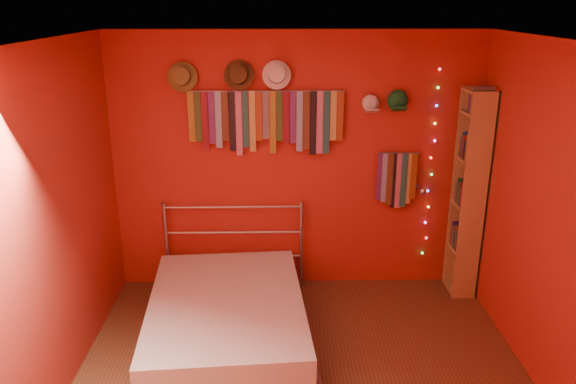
{
  "coord_description": "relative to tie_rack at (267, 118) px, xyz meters",
  "views": [
    {
      "loc": [
        -0.18,
        -3.42,
        2.74
      ],
      "look_at": [
        -0.1,
        0.9,
        1.26
      ],
      "focal_mm": 35.0,
      "sensor_mm": 36.0,
      "label": 1
    }
  ],
  "objects": [
    {
      "name": "back_wall",
      "position": [
        0.28,
        0.06,
        -0.46
      ],
      "size": [
        3.5,
        0.02,
        2.5
      ],
      "primitive_type": "cube",
      "color": "#AA2A1B",
      "rests_on": "ground"
    },
    {
      "name": "right_wall",
      "position": [
        2.03,
        -1.69,
        -0.46
      ],
      "size": [
        0.02,
        3.5,
        2.5
      ],
      "primitive_type": "cube",
      "color": "#AA2A1B",
      "rests_on": "ground"
    },
    {
      "name": "left_wall",
      "position": [
        -1.47,
        -1.69,
        -0.46
      ],
      "size": [
        0.02,
        3.5,
        2.5
      ],
      "primitive_type": "cube",
      "color": "#AA2A1B",
      "rests_on": "ground"
    },
    {
      "name": "ceiling",
      "position": [
        0.28,
        -1.69,
        0.79
      ],
      "size": [
        3.5,
        3.5,
        0.02
      ],
      "primitive_type": "cube",
      "color": "white",
      "rests_on": "back_wall"
    },
    {
      "name": "tie_rack",
      "position": [
        0.0,
        0.0,
        0.0
      ],
      "size": [
        1.45,
        0.03,
        0.6
      ],
      "color": "#A6A6AA",
      "rests_on": "back_wall"
    },
    {
      "name": "small_tie_rack",
      "position": [
        1.24,
        0.0,
        -0.58
      ],
      "size": [
        0.4,
        0.03,
        0.55
      ],
      "color": "#A6A6AA",
      "rests_on": "back_wall"
    },
    {
      "name": "fedora_olive",
      "position": [
        -0.75,
        -0.03,
        0.39
      ],
      "size": [
        0.27,
        0.15,
        0.27
      ],
      "rotation": [
        1.36,
        0.0,
        0.0
      ],
      "color": "olive",
      "rests_on": "back_wall"
    },
    {
      "name": "fedora_brown",
      "position": [
        -0.25,
        -0.03,
        0.4
      ],
      "size": [
        0.27,
        0.15,
        0.27
      ],
      "rotation": [
        1.36,
        0.0,
        0.0
      ],
      "color": "#4A351A",
      "rests_on": "back_wall"
    },
    {
      "name": "fedora_white",
      "position": [
        0.09,
        -0.03,
        0.4
      ],
      "size": [
        0.26,
        0.14,
        0.26
      ],
      "rotation": [
        1.36,
        0.0,
        0.0
      ],
      "color": "white",
      "rests_on": "back_wall"
    },
    {
      "name": "cap_white",
      "position": [
        0.96,
        0.01,
        0.13
      ],
      "size": [
        0.17,
        0.21,
        0.17
      ],
      "color": "white",
      "rests_on": "back_wall"
    },
    {
      "name": "cap_green",
      "position": [
        1.2,
        0.01,
        0.16
      ],
      "size": [
        0.19,
        0.23,
        0.19
      ],
      "color": "#186C2C",
      "rests_on": "back_wall"
    },
    {
      "name": "fairy_lights",
      "position": [
        1.57,
        0.02,
        -0.47
      ],
      "size": [
        0.05,
        0.02,
        1.85
      ],
      "color": "#FF3333",
      "rests_on": "back_wall"
    },
    {
      "name": "reading_lamp",
      "position": [
        1.45,
        -0.15,
        -0.66
      ],
      "size": [
        0.06,
        0.28,
        0.08
      ],
      "color": "#A6A6AA",
      "rests_on": "back_wall"
    },
    {
      "name": "bookshelf",
      "position": [
        1.94,
        -0.16,
        -0.69
      ],
      "size": [
        0.25,
        0.34,
        2.0
      ],
      "color": "#A37F49",
      "rests_on": "ground"
    },
    {
      "name": "bed",
      "position": [
        -0.34,
        -0.98,
        -1.5
      ],
      "size": [
        1.49,
        1.91,
        0.9
      ],
      "rotation": [
        0.0,
        0.0,
        0.07
      ],
      "color": "#A6A6AA",
      "rests_on": "ground"
    }
  ]
}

